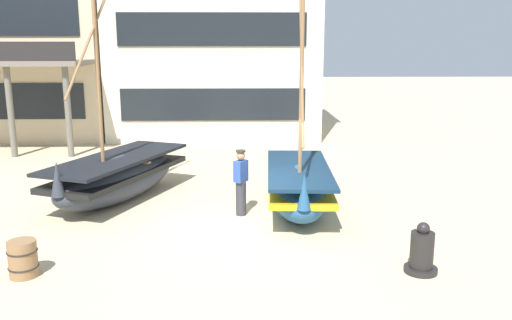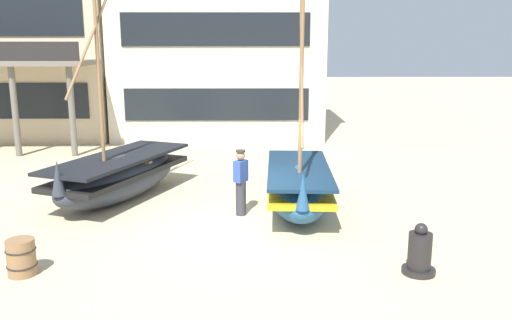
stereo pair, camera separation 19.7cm
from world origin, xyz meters
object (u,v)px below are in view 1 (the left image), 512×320
object	(u,v)px
wooden_barrel	(23,259)
harbor_building_annex	(26,21)
fisherman_by_hull	(241,183)
harbor_building_main	(215,31)
fishing_boat_centre_large	(298,186)
capstan_winch	(422,253)
fishing_boat_near_left	(118,176)

from	to	relation	value
wooden_barrel	harbor_building_annex	bearing A→B (deg)	110.00
fisherman_by_hull	harbor_building_main	xyz separation A→B (m)	(-1.22, 12.81, 4.04)
wooden_barrel	fishing_boat_centre_large	bearing A→B (deg)	35.35
fishing_boat_centre_large	harbor_building_main	world-z (taller)	harbor_building_main
fisherman_by_hull	harbor_building_annex	size ratio (longest dim) A/B	0.16
harbor_building_main	fishing_boat_centre_large	bearing A→B (deg)	-77.73
fishing_boat_centre_large	wooden_barrel	bearing A→B (deg)	-144.65
fishing_boat_centre_large	wooden_barrel	distance (m)	6.80
fisherman_by_hull	capstan_winch	xyz separation A→B (m)	(3.43, -3.56, -0.44)
fishing_boat_near_left	wooden_barrel	distance (m)	5.06
fisherman_by_hull	harbor_building_annex	world-z (taller)	harbor_building_annex
fishing_boat_near_left	fisherman_by_hull	xyz separation A→B (m)	(3.43, -1.45, 0.15)
harbor_building_main	harbor_building_annex	bearing A→B (deg)	-177.72
capstan_winch	wooden_barrel	world-z (taller)	capstan_winch
fishing_boat_near_left	harbor_building_annex	size ratio (longest dim) A/B	0.62
capstan_winch	harbor_building_annex	size ratio (longest dim) A/B	0.09
fishing_boat_near_left	fishing_boat_centre_large	xyz separation A→B (m)	(4.92, -1.08, -0.04)
fishing_boat_near_left	harbor_building_main	world-z (taller)	harbor_building_main
harbor_building_annex	fisherman_by_hull	bearing A→B (deg)	-51.60
capstan_winch	harbor_building_annex	xyz separation A→B (m)	(-13.31, 16.02, 4.93)
fishing_boat_centre_large	fisherman_by_hull	bearing A→B (deg)	-166.02
harbor_building_main	harbor_building_annex	xyz separation A→B (m)	(-8.66, -0.35, 0.45)
fishing_boat_centre_large	capstan_winch	xyz separation A→B (m)	(1.94, -3.93, -0.25)
capstan_winch	wooden_barrel	size ratio (longest dim) A/B	1.42
wooden_barrel	harbor_building_annex	distance (m)	17.76
fishing_boat_centre_large	harbor_building_annex	xyz separation A→B (m)	(-11.37, 12.10, 4.68)
capstan_winch	wooden_barrel	bearing A→B (deg)	179.99
fishing_boat_near_left	fishing_boat_centre_large	world-z (taller)	fishing_boat_near_left
capstan_winch	harbor_building_main	bearing A→B (deg)	105.85
harbor_building_main	fisherman_by_hull	bearing A→B (deg)	-84.58
wooden_barrel	harbor_building_annex	xyz separation A→B (m)	(-5.83, 16.02, 4.98)
fishing_boat_near_left	fishing_boat_centre_large	bearing A→B (deg)	-12.37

